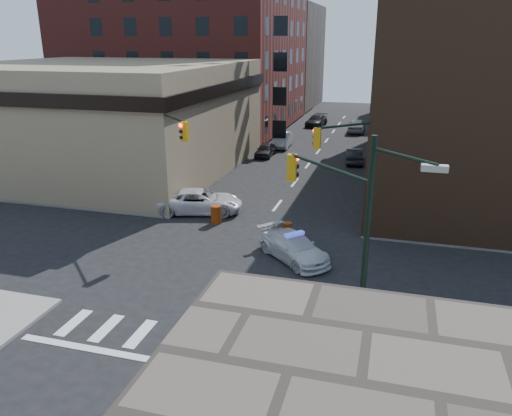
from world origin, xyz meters
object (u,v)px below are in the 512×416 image
Objects in this scene: pickup at (200,201)px; pedestrian_b at (87,193)px; parked_car_enear at (354,156)px; police_car at (293,247)px; parked_car_wnear at (265,150)px; barrel_road at (287,231)px; parked_car_wfar at (282,140)px; barricade_nw_a at (161,206)px; barricade_se_a at (341,374)px; barrel_bank at (216,215)px; pedestrian_a at (167,191)px.

pedestrian_b is at bearing 84.42° from pickup.
police_car is at bearing 80.15° from parked_car_enear.
pedestrian_b is at bearing 116.50° from police_car.
parked_car_wnear is at bearing -14.74° from pickup.
pedestrian_b reaches higher than barrel_road.
parked_car_enear is (1.10, 22.33, 0.01)m from police_car.
parked_car_wnear is 4.76m from parked_car_wfar.
barricade_nw_a is (-2.31, -18.18, -0.06)m from parked_car_wnear.
pedestrian_b is at bearing 61.54° from barricade_se_a.
pedestrian_b is 5.28m from barricade_nw_a.
barrel_bank is at bearing -148.27° from pickup.
parked_car_enear is at bearing 69.70° from barrel_bank.
pedestrian_b reaches higher than barrel_bank.
barrel_road is (-0.91, 2.59, -0.18)m from police_car.
barrel_road is (9.31, -3.86, -0.52)m from pedestrian_a.
parked_car_enear is at bearing 18.73° from pedestrian_b.
barrel_road is at bearing -78.54° from parked_car_wfar.
barrel_road is at bearing 77.15° from parked_car_enear.
parked_car_wnear reaches higher than barrel_bank.
pedestrian_b is 1.40× the size of barricade_se_a.
police_car is 28.26m from parked_car_wfar.
parked_car_enear is 4.18× the size of barrel_road.
parked_car_enear reaches higher than police_car.
pedestrian_a reaches higher than barricade_se_a.
pedestrian_b is 1.62× the size of barrel_bank.
barricade_se_a is at bearing -71.75° from parked_car_wnear.
parked_car_enear is 20.85m from barricade_nw_a.
parked_car_wnear is 34.22m from barricade_se_a.
parked_car_wfar is (0.64, 4.71, 0.13)m from parked_car_wnear.
police_car is 12.10m from pedestrian_a.
pedestrian_b is (-15.03, 4.33, 0.40)m from police_car.
police_car is at bearing -141.66° from pickup.
parked_car_enear is 2.39× the size of pedestrian_a.
pedestrian_b is at bearing -147.59° from pedestrian_a.
barrel_road is at bearing -15.55° from barrel_bank.
police_car is 1.25× the size of parked_car_wnear.
parked_car_wfar reaches higher than barrel_road.
barricade_se_a is (9.27, -13.60, 0.07)m from barrel_bank.
barricade_se_a reaches higher than barricade_nw_a.
pickup is 3.21× the size of pedestrian_a.
barricade_nw_a is at bearing -99.28° from parked_car_wfar.
barricade_nw_a is at bearing 51.72° from barricade_se_a.
pickup is 4.87× the size of barrel_bank.
barrel_bank is (-5.70, 3.93, -0.11)m from police_car.
parked_car_enear is (8.54, 16.76, -0.09)m from pickup.
barrel_bank is at bearing -31.85° from pedestrian_b.
pickup is (-7.44, 5.57, 0.10)m from police_car.
police_car reaches higher than barrel_bank.
police_car reaches higher than barricade_se_a.
barrel_road is 0.75× the size of barricade_se_a.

